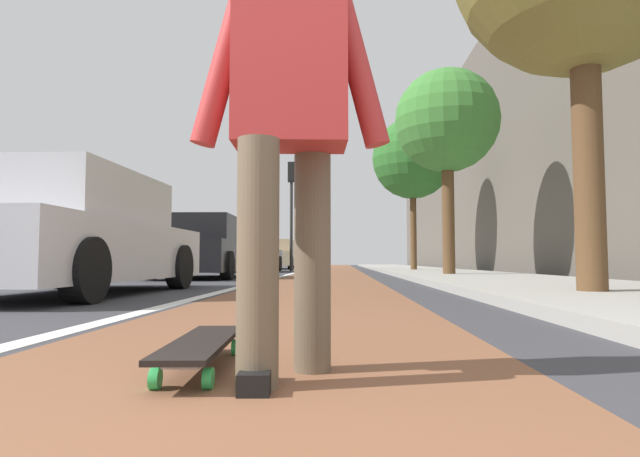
% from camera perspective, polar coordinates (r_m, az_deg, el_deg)
% --- Properties ---
extents(ground_plane, '(80.00, 80.00, 0.00)m').
position_cam_1_polar(ground_plane, '(10.70, 0.45, -5.80)').
color(ground_plane, '#38383D').
extents(bike_lane_paint, '(56.00, 2.19, 0.00)m').
position_cam_1_polar(bike_lane_paint, '(24.69, 1.56, -4.53)').
color(bike_lane_paint, brown).
rests_on(bike_lane_paint, ground).
extents(lane_stripe_white, '(52.00, 0.16, 0.01)m').
position_cam_1_polar(lane_stripe_white, '(20.75, -2.06, -4.71)').
color(lane_stripe_white, silver).
rests_on(lane_stripe_white, ground).
extents(sidewalk_curb, '(52.00, 3.20, 0.10)m').
position_cam_1_polar(sidewalk_curb, '(18.93, 11.55, -4.60)').
color(sidewalk_curb, '#9E9B93').
rests_on(sidewalk_curb, ground).
extents(building_facade, '(40.00, 1.20, 9.02)m').
position_cam_1_polar(building_facade, '(23.81, 16.99, 6.49)').
color(building_facade, '#5A534A').
rests_on(building_facade, ground).
extents(skateboard, '(0.85, 0.25, 0.11)m').
position_cam_1_polar(skateboard, '(2.07, -12.89, -12.41)').
color(skateboard, green).
rests_on(skateboard, ground).
extents(skater_person, '(0.47, 0.72, 1.64)m').
position_cam_1_polar(skater_person, '(1.90, -3.43, 12.38)').
color(skater_person, brown).
rests_on(skater_person, ground).
extents(parked_car_near, '(4.39, 2.06, 1.48)m').
position_cam_1_polar(parked_car_near, '(7.05, -25.65, -0.79)').
color(parked_car_near, silver).
rests_on(parked_car_near, ground).
extents(parked_car_mid, '(4.41, 1.95, 1.47)m').
position_cam_1_polar(parked_car_mid, '(12.86, -12.63, -2.19)').
color(parked_car_mid, black).
rests_on(parked_car_mid, ground).
extents(parked_car_far, '(4.32, 2.04, 1.46)m').
position_cam_1_polar(parked_car_far, '(19.71, -7.70, -2.73)').
color(parked_car_far, '#4C5156').
rests_on(parked_car_far, ground).
extents(parked_car_end, '(4.46, 2.00, 1.48)m').
position_cam_1_polar(parked_car_end, '(26.60, -4.86, -2.93)').
color(parked_car_end, tan).
rests_on(parked_car_end, ground).
extents(traffic_light, '(0.33, 0.28, 4.38)m').
position_cam_1_polar(traffic_light, '(20.81, -3.17, 3.62)').
color(traffic_light, '#2D2D2D').
rests_on(traffic_light, ground).
extents(street_tree_mid, '(2.54, 2.54, 5.14)m').
position_cam_1_polar(street_tree_mid, '(13.37, 13.80, 11.32)').
color(street_tree_mid, brown).
rests_on(street_tree_mid, ground).
extents(street_tree_far, '(2.93, 2.93, 5.61)m').
position_cam_1_polar(street_tree_far, '(19.33, 10.17, 7.54)').
color(street_tree_far, brown).
rests_on(street_tree_far, ground).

